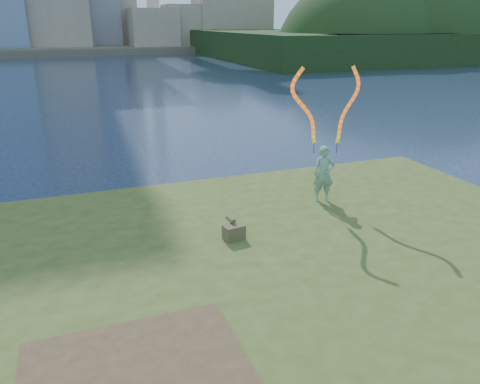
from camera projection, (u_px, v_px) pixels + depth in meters
name	position (u px, v px, depth m)	size (l,w,h in m)	color
ground	(220.00, 288.00, 10.26)	(320.00, 320.00, 0.00)	#17233A
grassy_knoll	(260.00, 338.00, 8.12)	(20.00, 18.00, 0.80)	#384819
dirt_patch	(139.00, 384.00, 6.44)	(3.20, 3.00, 0.02)	#47331E
far_shore	(72.00, 47.00, 93.62)	(320.00, 40.00, 1.20)	#4C4738
wooded_hill	(435.00, 53.00, 82.48)	(78.00, 50.00, 63.00)	black
woman_with_ribbons	(325.00, 151.00, 12.59)	(1.92, 0.70, 3.95)	#19653F
canvas_bag	(234.00, 231.00, 10.73)	(0.51, 0.58, 0.45)	#474428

